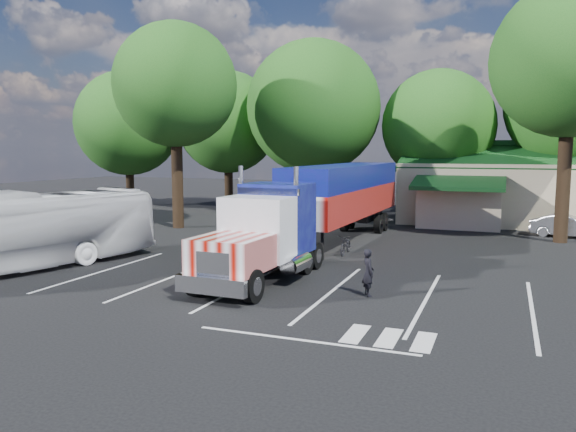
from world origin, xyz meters
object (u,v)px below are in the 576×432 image
(semi_truck, at_px, (328,200))
(woman, at_px, (368,272))
(silver_sedan, at_px, (567,226))
(tour_bus, at_px, (18,231))
(bicycle, at_px, (346,244))

(semi_truck, relative_size, woman, 12.81)
(semi_truck, distance_m, silver_sedan, 14.31)
(semi_truck, xyz_separation_m, tour_bus, (-10.22, -9.32, -0.81))
(woman, distance_m, silver_sedan, 18.13)
(semi_truck, xyz_separation_m, woman, (3.94, -8.09, -1.62))
(woman, relative_size, bicycle, 0.88)
(silver_sedan, bearing_deg, bicycle, 144.81)
(semi_truck, relative_size, bicycle, 11.33)
(bicycle, relative_size, tour_bus, 0.16)
(tour_bus, bearing_deg, woman, 22.30)
(bicycle, bearing_deg, woman, -71.33)
(semi_truck, bearing_deg, bicycle, -39.36)
(woman, xyz_separation_m, bicycle, (-2.70, 7.00, -0.33))
(silver_sedan, bearing_deg, woman, 167.40)
(bicycle, bearing_deg, silver_sedan, 40.54)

